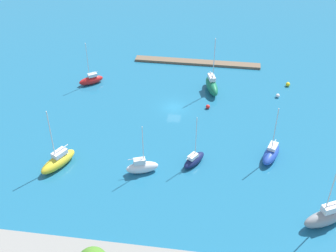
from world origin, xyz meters
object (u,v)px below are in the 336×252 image
sailboat_red_east_end (91,80)px  mooring_buoy_red (208,107)px  sailboat_yellow_near_pier (58,161)px  sailboat_gray_lone_north (325,217)px  pier_dock (197,62)px  sailboat_green_west_end (212,85)px  sailboat_white_by_breakwater (142,167)px  sailboat_blue_far_south (271,153)px  mooring_buoy_yellow (288,84)px  sailboat_navy_center_basin (194,160)px  mooring_buoy_white (278,96)px

sailboat_red_east_end → mooring_buoy_red: sailboat_red_east_end is taller
sailboat_yellow_near_pier → sailboat_gray_lone_north: size_ratio=0.97×
pier_dock → sailboat_green_west_end: size_ratio=2.39×
sailboat_green_west_end → sailboat_red_east_end: 24.20m
sailboat_red_east_end → sailboat_gray_lone_north: sailboat_gray_lone_north is taller
sailboat_gray_lone_north → sailboat_white_by_breakwater: bearing=-42.9°
pier_dock → sailboat_yellow_near_pier: 41.12m
sailboat_white_by_breakwater → sailboat_red_east_end: 28.90m
sailboat_yellow_near_pier → sailboat_red_east_end: size_ratio=1.17×
pier_dock → sailboat_green_west_end: bearing=108.5°
sailboat_blue_far_south → mooring_buoy_red: (10.80, -12.81, -0.62)m
sailboat_yellow_near_pier → mooring_buoy_yellow: sailboat_yellow_near_pier is taller
sailboat_red_east_end → mooring_buoy_red: 24.56m
sailboat_red_east_end → sailboat_white_by_breakwater: bearing=85.8°
sailboat_red_east_end → sailboat_blue_far_south: size_ratio=0.93×
sailboat_red_east_end → sailboat_blue_far_south: bearing=116.2°
pier_dock → sailboat_white_by_breakwater: sailboat_white_by_breakwater is taller
sailboat_navy_center_basin → sailboat_blue_far_south: (-11.92, -3.05, 0.19)m
pier_dock → sailboat_blue_far_south: 33.46m
mooring_buoy_yellow → mooring_buoy_white: mooring_buoy_yellow is taller
sailboat_blue_far_south → sailboat_gray_lone_north: sailboat_gray_lone_north is taller
sailboat_white_by_breakwater → sailboat_navy_center_basin: bearing=1.8°
sailboat_white_by_breakwater → mooring_buoy_yellow: 37.89m
sailboat_navy_center_basin → sailboat_red_east_end: size_ratio=0.97×
sailboat_gray_lone_north → mooring_buoy_red: size_ratio=13.73×
sailboat_yellow_near_pier → sailboat_navy_center_basin: bearing=127.7°
sailboat_yellow_near_pier → mooring_buoy_white: bearing=153.8°
sailboat_white_by_breakwater → sailboat_gray_lone_north: sailboat_gray_lone_north is taller
sailboat_white_by_breakwater → mooring_buoy_red: 20.85m
sailboat_white_by_breakwater → sailboat_gray_lone_north: size_ratio=0.79×
sailboat_green_west_end → mooring_buoy_yellow: bearing=88.1°
mooring_buoy_white → sailboat_navy_center_basin: bearing=56.7°
pier_dock → mooring_buoy_red: bearing=101.3°
sailboat_white_by_breakwater → mooring_buoy_yellow: sailboat_white_by_breakwater is taller
mooring_buoy_red → sailboat_navy_center_basin: bearing=85.9°
sailboat_navy_center_basin → mooring_buoy_white: bearing=-1.5°
pier_dock → sailboat_blue_far_south: sailboat_blue_far_south is taller
sailboat_navy_center_basin → mooring_buoy_white: (-14.19, -21.60, -0.43)m
sailboat_navy_center_basin → sailboat_yellow_near_pier: bearing=131.5°
sailboat_blue_far_south → sailboat_green_west_end: bearing=-130.8°
sailboat_green_west_end → sailboat_red_east_end: (24.19, 0.47, -0.44)m
mooring_buoy_white → sailboat_white_by_breakwater: bearing=48.5°
sailboat_green_west_end → sailboat_navy_center_basin: size_ratio=1.31×
mooring_buoy_red → mooring_buoy_yellow: (-15.34, -10.32, 0.04)m
sailboat_blue_far_south → sailboat_gray_lone_north: (-6.24, 12.87, 0.36)m
sailboat_blue_far_south → mooring_buoy_white: bearing=-166.7°
mooring_buoy_red → mooring_buoy_white: size_ratio=1.03×
sailboat_yellow_near_pier → sailboat_green_west_end: (-22.09, -25.53, 0.28)m
sailboat_white_by_breakwater → sailboat_navy_center_basin: sailboat_navy_center_basin is taller
sailboat_gray_lone_north → sailboat_blue_far_south: bearing=-92.3°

